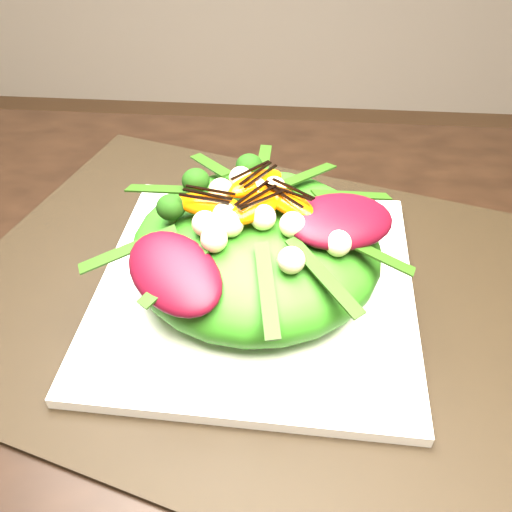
# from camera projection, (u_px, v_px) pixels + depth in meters

# --- Properties ---
(placemat) EXTENTS (0.63, 0.54, 0.00)m
(placemat) POSITION_uv_depth(u_px,v_px,m) (256.00, 292.00, 0.50)
(placemat) COLOR black
(placemat) RESTS_ON dining_table
(plate_base) EXTENTS (0.29, 0.29, 0.01)m
(plate_base) POSITION_uv_depth(u_px,v_px,m) (256.00, 286.00, 0.49)
(plate_base) COLOR silver
(plate_base) RESTS_ON placemat
(salad_bowl) EXTENTS (0.25, 0.25, 0.02)m
(salad_bowl) POSITION_uv_depth(u_px,v_px,m) (256.00, 275.00, 0.48)
(salad_bowl) COLOR white
(salad_bowl) RESTS_ON plate_base
(lettuce_mound) EXTENTS (0.28, 0.28, 0.07)m
(lettuce_mound) POSITION_uv_depth(u_px,v_px,m) (256.00, 247.00, 0.46)
(lettuce_mound) COLOR #307816
(lettuce_mound) RESTS_ON salad_bowl
(radicchio_leaf) EXTENTS (0.11, 0.09, 0.02)m
(radicchio_leaf) POSITION_uv_depth(u_px,v_px,m) (341.00, 221.00, 0.43)
(radicchio_leaf) COLOR #410612
(radicchio_leaf) RESTS_ON lettuce_mound
(orange_segment) EXTENTS (0.06, 0.04, 0.02)m
(orange_segment) POSITION_uv_depth(u_px,v_px,m) (258.00, 187.00, 0.45)
(orange_segment) COLOR #E25703
(orange_segment) RESTS_ON lettuce_mound
(broccoli_floret) EXTENTS (0.04, 0.04, 0.03)m
(broccoli_floret) POSITION_uv_depth(u_px,v_px,m) (192.00, 184.00, 0.45)
(broccoli_floret) COLOR black
(broccoli_floret) RESTS_ON lettuce_mound
(macadamia_nut) EXTENTS (0.03, 0.03, 0.02)m
(macadamia_nut) POSITION_uv_depth(u_px,v_px,m) (304.00, 258.00, 0.39)
(macadamia_nut) COLOR beige
(macadamia_nut) RESTS_ON lettuce_mound
(balsamic_drizzle) EXTENTS (0.05, 0.02, 0.00)m
(balsamic_drizzle) POSITION_uv_depth(u_px,v_px,m) (258.00, 179.00, 0.45)
(balsamic_drizzle) COLOR black
(balsamic_drizzle) RESTS_ON orange_segment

